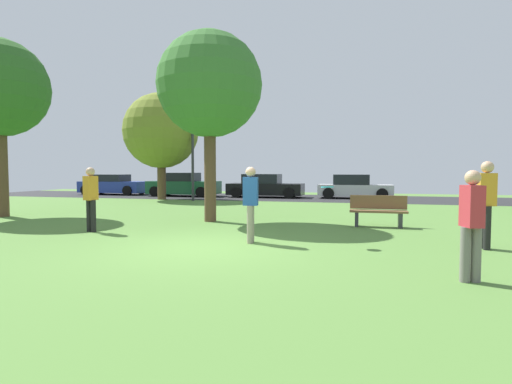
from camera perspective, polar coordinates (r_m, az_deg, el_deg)
name	(u,v)px	position (r m, az deg, el deg)	size (l,w,h in m)	color
ground_plane	(202,248)	(8.62, -7.58, -7.84)	(44.00, 44.00, 0.00)	#547F38
road_strip	(305,198)	(24.11, 6.98, -0.83)	(44.00, 6.40, 0.01)	#28282B
oak_tree_right	(210,86)	(13.22, -6.56, 14.68)	(3.31, 3.31, 5.98)	brown
oak_tree_center	(161,131)	(23.39, -13.23, 8.35)	(4.17, 4.17, 5.92)	brown
person_thrower	(251,201)	(9.06, -0.77, -1.26)	(0.34, 0.30, 1.71)	gray
person_catcher	(486,200)	(9.57, 29.71, -0.98)	(0.34, 0.30, 1.82)	black
person_bystander	(472,221)	(6.65, 28.09, -3.60)	(0.30, 0.37, 1.63)	slate
person_walking	(91,196)	(11.54, -22.24, -0.55)	(0.30, 0.36, 1.71)	black
frisbee_disc	(327,187)	(8.92, 10.00, 0.70)	(0.38, 0.38, 0.04)	#2DB2E0
parked_car_blue	(113,185)	(28.95, -19.46, 0.91)	(4.49, 1.95, 1.35)	#233893
parked_car_green	(183,185)	(26.07, -10.21, 0.93)	(4.42, 2.09, 1.48)	#195633
parked_car_black	(265,187)	(24.55, 1.24, 0.76)	(4.53, 2.01, 1.41)	black
parked_car_silver	(354,188)	(24.23, 13.66, 0.62)	(4.19, 1.95, 1.39)	#B7B7BC
park_bench	(378,211)	(12.22, 16.83, -2.54)	(1.60, 0.45, 0.90)	brown
street_lamp_post	(193,159)	(21.87, -8.91, 4.66)	(0.14, 0.14, 4.50)	#2D2D33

